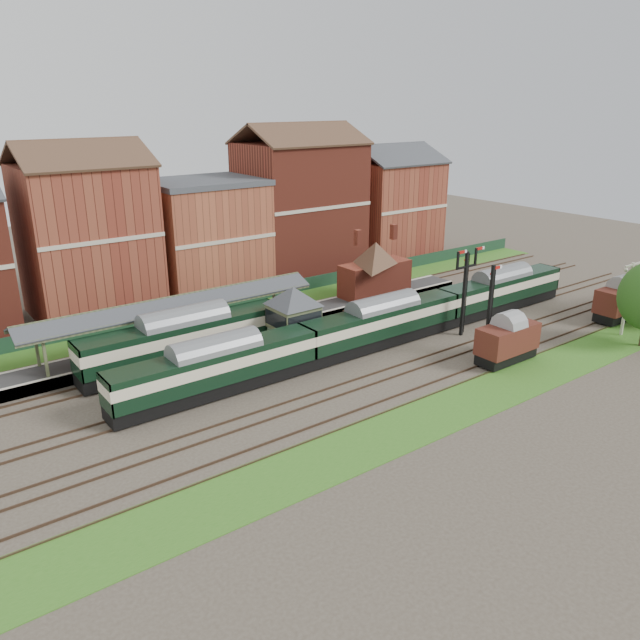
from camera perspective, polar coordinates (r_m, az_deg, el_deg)
ground at (r=53.67m, az=2.24°, el=-3.35°), size 160.00×160.00×0.00m
grass_back at (r=66.05m, az=-6.50°, el=1.02°), size 90.00×4.50×0.06m
grass_front at (r=45.86m, az=11.78°, el=-7.93°), size 90.00×5.00×0.06m
fence at (r=67.48m, az=-7.39°, el=2.03°), size 90.00×0.12×1.50m
platform at (r=58.44m, az=-7.62°, el=-1.03°), size 55.00×3.40×1.00m
signal_box at (r=53.28m, az=-2.43°, el=0.15°), size 5.40×5.40×6.00m
brick_hut at (r=58.56m, az=4.07°, el=-0.14°), size 3.20×2.64×2.94m
station_building at (r=66.84m, az=5.06°, el=4.81°), size 8.10×8.10×5.90m
canopy at (r=54.65m, az=-13.29°, el=1.67°), size 26.00×3.89×4.08m
semaphore_bracket at (r=58.48m, az=13.10°, el=2.90°), size 3.60×0.25×8.18m
semaphore_siding at (r=54.43m, az=15.25°, el=0.95°), size 1.23×0.25×8.00m
yard_lamp at (r=63.68m, az=26.31°, el=2.10°), size 2.60×0.22×7.00m
town_backdrop at (r=71.89m, az=-10.52°, el=8.09°), size 69.00×10.00×16.00m
dmu_train at (r=55.50m, az=5.75°, el=-0.17°), size 49.57×2.61×3.81m
platform_railcar at (r=52.32m, az=-12.24°, el=-1.61°), size 17.68×2.79×4.07m
goods_van_a at (r=54.13m, az=16.76°, el=-1.78°), size 5.62×2.44×3.41m
goods_van_b at (r=68.64m, az=25.77°, el=1.61°), size 5.82×2.52×3.53m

